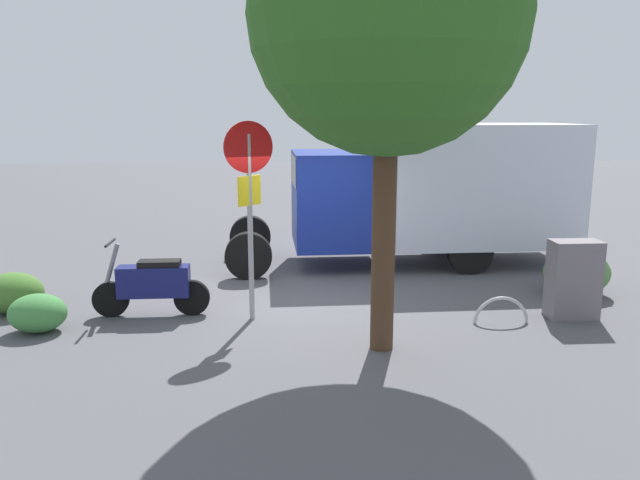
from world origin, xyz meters
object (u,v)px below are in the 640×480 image
at_px(utility_cabinet, 573,279).
at_px(bike_rack_hoop, 501,323).
at_px(box_truck_near, 432,188).
at_px(stop_sign, 249,190).
at_px(motorcycle, 153,284).
at_px(street_tree, 388,16).

xyz_separation_m(utility_cabinet, bike_rack_hoop, (1.19, 0.20, -0.61)).
height_order(box_truck_near, stop_sign, stop_sign).
height_order(box_truck_near, bike_rack_hoop, box_truck_near).
bearing_deg(utility_cabinet, motorcycle, -4.99).
bearing_deg(bike_rack_hoop, box_truck_near, -88.25).
height_order(stop_sign, bike_rack_hoop, stop_sign).
xyz_separation_m(motorcycle, bike_rack_hoop, (-5.31, 0.77, -0.52)).
relative_size(street_tree, bike_rack_hoop, 7.12).
xyz_separation_m(motorcycle, stop_sign, (-1.54, 0.29, 1.49)).
relative_size(motorcycle, street_tree, 0.30).
xyz_separation_m(box_truck_near, bike_rack_hoop, (-0.12, 3.92, -1.60)).
bearing_deg(motorcycle, utility_cabinet, 174.98).
distance_m(street_tree, bike_rack_hoop, 4.81).
xyz_separation_m(box_truck_near, street_tree, (1.86, 4.78, 2.69)).
distance_m(motorcycle, utility_cabinet, 6.52).
bearing_deg(box_truck_near, utility_cabinet, 108.40).
distance_m(box_truck_near, stop_sign, 5.03).
bearing_deg(utility_cabinet, box_truck_near, -70.62).
relative_size(box_truck_near, utility_cabinet, 5.87).
distance_m(motorcycle, street_tree, 5.29).
distance_m(utility_cabinet, bike_rack_hoop, 1.35).
relative_size(street_tree, utility_cabinet, 4.96).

